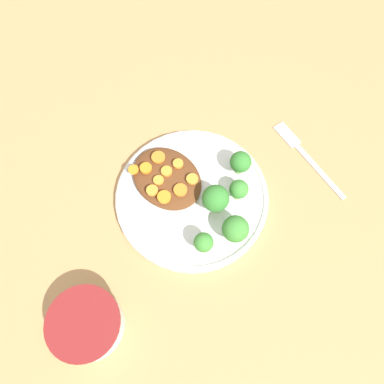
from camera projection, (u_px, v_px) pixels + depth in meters
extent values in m
plane|color=tan|center=(192.00, 199.00, 0.68)|extent=(4.00, 4.00, 0.00)
cylinder|color=silver|center=(192.00, 197.00, 0.68)|extent=(0.27, 0.27, 0.02)
torus|color=silver|center=(192.00, 195.00, 0.67)|extent=(0.27, 0.27, 0.01)
cylinder|color=silver|center=(86.00, 324.00, 0.57)|extent=(0.11, 0.11, 0.05)
cylinder|color=maroon|center=(82.00, 323.00, 0.55)|extent=(0.11, 0.11, 0.01)
cylinder|color=white|center=(84.00, 323.00, 0.56)|extent=(0.09, 0.09, 0.01)
ellipsoid|color=#5B3319|center=(167.00, 178.00, 0.67)|extent=(0.14, 0.11, 0.02)
cylinder|color=#7FA85B|center=(215.00, 204.00, 0.65)|extent=(0.02, 0.02, 0.02)
sphere|color=#337A2D|center=(216.00, 198.00, 0.63)|extent=(0.05, 0.05, 0.05)
cylinder|color=#7FA85B|center=(203.00, 246.00, 0.62)|extent=(0.01, 0.01, 0.02)
sphere|color=#3D8433|center=(204.00, 242.00, 0.60)|extent=(0.03, 0.03, 0.03)
cylinder|color=#7FA85B|center=(238.00, 194.00, 0.66)|extent=(0.02, 0.02, 0.02)
sphere|color=#3D8433|center=(239.00, 189.00, 0.64)|extent=(0.03, 0.03, 0.03)
cylinder|color=#7FA85B|center=(235.00, 233.00, 0.63)|extent=(0.01, 0.01, 0.02)
sphere|color=#3D8433|center=(236.00, 228.00, 0.61)|extent=(0.04, 0.04, 0.04)
cylinder|color=#7FA85B|center=(239.00, 168.00, 0.68)|extent=(0.01, 0.01, 0.03)
sphere|color=#337A2D|center=(241.00, 162.00, 0.66)|extent=(0.04, 0.04, 0.04)
cylinder|color=orange|center=(180.00, 190.00, 0.65)|extent=(0.02, 0.02, 0.01)
cylinder|color=orange|center=(167.00, 171.00, 0.66)|extent=(0.02, 0.02, 0.01)
cylinder|color=orange|center=(152.00, 190.00, 0.65)|extent=(0.02, 0.02, 0.01)
cylinder|color=orange|center=(158.00, 158.00, 0.67)|extent=(0.02, 0.02, 0.00)
cylinder|color=orange|center=(164.00, 197.00, 0.64)|extent=(0.02, 0.02, 0.01)
cylinder|color=orange|center=(192.00, 179.00, 0.65)|extent=(0.02, 0.02, 0.01)
cylinder|color=orange|center=(159.00, 180.00, 0.65)|extent=(0.02, 0.02, 0.00)
cylinder|color=orange|center=(133.00, 170.00, 0.66)|extent=(0.02, 0.02, 0.00)
cylinder|color=orange|center=(178.00, 164.00, 0.67)|extent=(0.02, 0.02, 0.01)
cylinder|color=orange|center=(146.00, 168.00, 0.66)|extent=(0.02, 0.02, 0.01)
cube|color=silver|center=(320.00, 171.00, 0.70)|extent=(0.13, 0.03, 0.01)
cube|color=silver|center=(287.00, 135.00, 0.74)|extent=(0.06, 0.03, 0.01)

